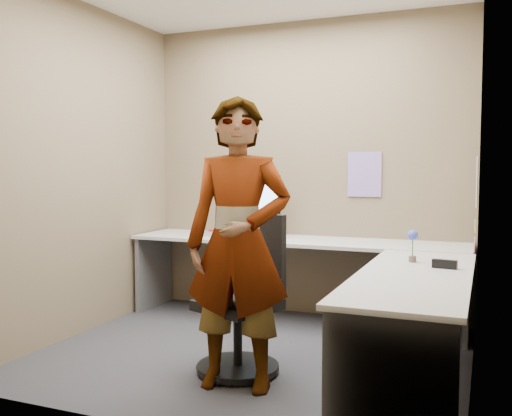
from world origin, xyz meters
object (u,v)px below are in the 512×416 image
at_px(desk, 324,269).
at_px(person, 238,244).
at_px(office_chair, 244,309).
at_px(monitor, 251,198).

distance_m(desk, person, 1.08).
relative_size(desk, office_chair, 2.90).
bearing_deg(desk, monitor, 146.56).
distance_m(office_chair, person, 0.55).
relative_size(monitor, person, 0.28).
relative_size(monitor, office_chair, 0.48).
bearing_deg(monitor, desk, -56.69).
bearing_deg(person, office_chair, 96.98).
bearing_deg(monitor, person, -93.46).
distance_m(desk, monitor, 1.11).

